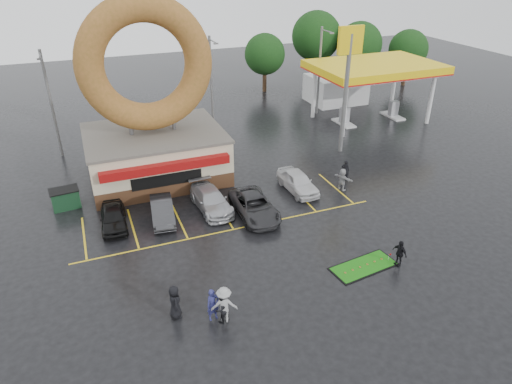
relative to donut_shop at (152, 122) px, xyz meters
name	(u,v)px	position (x,y,z in m)	size (l,w,h in m)	color
ground	(253,259)	(3.00, -12.97, -4.46)	(120.00, 120.00, 0.00)	black
donut_shop	(152,122)	(0.00, 0.00, 0.00)	(10.20, 8.70, 13.50)	#472B19
gas_station	(357,78)	(23.00, 7.97, -0.77)	(12.30, 13.65, 5.90)	silver
shell_sign	(348,67)	(16.00, -0.97, 2.91)	(2.20, 0.36, 10.60)	slate
streetlight_left	(51,102)	(-7.00, 6.95, 0.32)	(0.40, 2.21, 9.00)	slate
streetlight_mid	(212,83)	(7.00, 7.95, 0.32)	(0.40, 2.21, 9.00)	slate
streetlight_right	(320,69)	(19.00, 8.95, 0.32)	(0.40, 2.21, 9.00)	slate
tree_far_a	(359,45)	(29.00, 17.03, 0.72)	(5.60, 5.60, 8.00)	#332114
tree_far_b	(408,49)	(35.00, 15.03, 0.07)	(4.90, 4.90, 7.00)	#332114
tree_far_c	(316,36)	(25.00, 21.03, 1.37)	(6.30, 6.30, 9.00)	#332114
tree_far_d	(265,54)	(17.00, 19.03, 0.07)	(4.90, 4.90, 7.00)	#332114
car_black	(113,217)	(-4.06, -6.37, -3.79)	(1.60, 3.98, 1.36)	black
car_dgrey	(162,211)	(-0.96, -6.68, -3.80)	(1.42, 4.06, 1.34)	#2E2E31
car_silver	(211,200)	(2.43, -6.54, -3.77)	(1.96, 4.81, 1.40)	#A8A9AD
car_grey	(254,206)	(4.88, -8.43, -3.76)	(2.35, 5.10, 1.42)	#2C2C2E
car_white	(298,182)	(9.16, -6.30, -3.73)	(1.75, 4.34, 1.48)	silver
person_blue	(213,305)	(-0.51, -16.74, -3.60)	(0.63, 0.42, 1.74)	navy
person_blackjkt	(222,309)	(-0.17, -17.05, -3.70)	(0.74, 0.58, 1.53)	black
person_hoodie	(224,305)	(-0.05, -17.06, -3.48)	(1.27, 0.73, 1.97)	gray
person_bystander	(175,302)	(-2.18, -15.91, -3.55)	(0.89, 0.58, 1.82)	black
person_cameraman	(399,253)	(10.50, -16.50, -3.65)	(0.95, 0.40, 1.62)	black
person_walker_near	(342,179)	(12.29, -7.37, -3.61)	(1.58, 0.50, 1.70)	#99999C
person_walker_far	(345,170)	(13.31, -6.11, -3.61)	(0.62, 0.41, 1.70)	black
dumpster	(65,199)	(-6.87, -2.60, -3.81)	(1.80, 1.20, 1.30)	#173D22
putting_green	(364,266)	(8.60, -15.95, -4.43)	(4.07, 2.15, 0.49)	black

